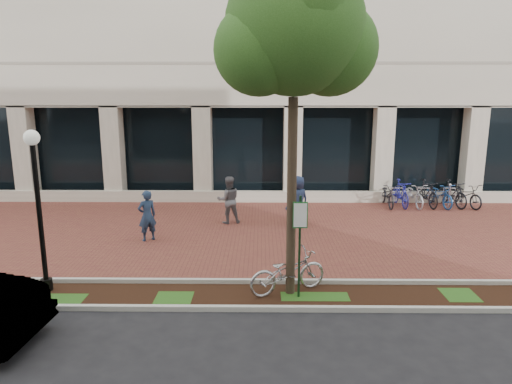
{
  "coord_description": "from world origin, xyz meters",
  "views": [
    {
      "loc": [
        0.6,
        -15.33,
        4.7
      ],
      "look_at": [
        0.44,
        -0.8,
        1.59
      ],
      "focal_mm": 32.0,
      "sensor_mm": 36.0,
      "label": 1
    }
  ],
  "objects_px": {
    "pedestrian_right": "(298,200)",
    "bollard": "(449,195)",
    "pedestrian_left": "(147,216)",
    "lamppost": "(38,202)",
    "bike_rack_cluster": "(426,194)",
    "pedestrian_mid": "(229,200)",
    "street_tree": "(296,35)",
    "locked_bicycle": "(288,272)",
    "parking_sign": "(300,234)"
  },
  "relations": [
    {
      "from": "parking_sign",
      "to": "locked_bicycle",
      "type": "distance_m",
      "value": 1.1
    },
    {
      "from": "pedestrian_mid",
      "to": "bike_rack_cluster",
      "type": "bearing_deg",
      "value": -175.27
    },
    {
      "from": "street_tree",
      "to": "pedestrian_mid",
      "type": "bearing_deg",
      "value": 107.75
    },
    {
      "from": "parking_sign",
      "to": "pedestrian_mid",
      "type": "height_order",
      "value": "parking_sign"
    },
    {
      "from": "pedestrian_left",
      "to": "lamppost",
      "type": "bearing_deg",
      "value": 33.34
    },
    {
      "from": "pedestrian_right",
      "to": "pedestrian_mid",
      "type": "bearing_deg",
      "value": -31.98
    },
    {
      "from": "pedestrian_mid",
      "to": "bollard",
      "type": "distance_m",
      "value": 9.48
    },
    {
      "from": "street_tree",
      "to": "pedestrian_left",
      "type": "bearing_deg",
      "value": 138.25
    },
    {
      "from": "lamppost",
      "to": "pedestrian_left",
      "type": "height_order",
      "value": "lamppost"
    },
    {
      "from": "lamppost",
      "to": "bike_rack_cluster",
      "type": "bearing_deg",
      "value": 35.35
    },
    {
      "from": "parking_sign",
      "to": "bike_rack_cluster",
      "type": "distance_m",
      "value": 11.0
    },
    {
      "from": "pedestrian_left",
      "to": "bollard",
      "type": "xyz_separation_m",
      "value": [
        11.66,
        4.59,
        -0.31
      ]
    },
    {
      "from": "lamppost",
      "to": "pedestrian_right",
      "type": "relative_size",
      "value": 2.15
    },
    {
      "from": "street_tree",
      "to": "pedestrian_left",
      "type": "relative_size",
      "value": 4.54
    },
    {
      "from": "street_tree",
      "to": "locked_bicycle",
      "type": "distance_m",
      "value": 5.42
    },
    {
      "from": "pedestrian_left",
      "to": "street_tree",
      "type": "bearing_deg",
      "value": 102.88
    },
    {
      "from": "pedestrian_left",
      "to": "bike_rack_cluster",
      "type": "distance_m",
      "value": 11.8
    },
    {
      "from": "locked_bicycle",
      "to": "pedestrian_right",
      "type": "distance_m",
      "value": 6.01
    },
    {
      "from": "lamppost",
      "to": "bike_rack_cluster",
      "type": "height_order",
      "value": "lamppost"
    },
    {
      "from": "street_tree",
      "to": "pedestrian_mid",
      "type": "distance_m",
      "value": 8.17
    },
    {
      "from": "pedestrian_left",
      "to": "pedestrian_right",
      "type": "xyz_separation_m",
      "value": [
        5.05,
        1.99,
        0.07
      ]
    },
    {
      "from": "pedestrian_right",
      "to": "street_tree",
      "type": "bearing_deg",
      "value": 55.45
    },
    {
      "from": "street_tree",
      "to": "locked_bicycle",
      "type": "bearing_deg",
      "value": 172.99
    },
    {
      "from": "street_tree",
      "to": "pedestrian_right",
      "type": "relative_size",
      "value": 4.21
    },
    {
      "from": "locked_bicycle",
      "to": "pedestrian_mid",
      "type": "distance_m",
      "value": 6.38
    },
    {
      "from": "parking_sign",
      "to": "lamppost",
      "type": "xyz_separation_m",
      "value": [
        -6.13,
        0.32,
        0.66
      ]
    },
    {
      "from": "pedestrian_left",
      "to": "bike_rack_cluster",
      "type": "height_order",
      "value": "pedestrian_left"
    },
    {
      "from": "parking_sign",
      "to": "lamppost",
      "type": "bearing_deg",
      "value": 176.43
    },
    {
      "from": "lamppost",
      "to": "locked_bicycle",
      "type": "relative_size",
      "value": 1.95
    },
    {
      "from": "parking_sign",
      "to": "locked_bicycle",
      "type": "xyz_separation_m",
      "value": [
        -0.25,
        0.28,
        -1.04
      ]
    },
    {
      "from": "bollard",
      "to": "pedestrian_mid",
      "type": "bearing_deg",
      "value": -164.98
    },
    {
      "from": "parking_sign",
      "to": "bollard",
      "type": "relative_size",
      "value": 2.35
    },
    {
      "from": "street_tree",
      "to": "pedestrian_left",
      "type": "xyz_separation_m",
      "value": [
        -4.46,
        3.98,
        -5.11
      ]
    },
    {
      "from": "parking_sign",
      "to": "bollard",
      "type": "xyz_separation_m",
      "value": [
        7.06,
        8.83,
        -1.03
      ]
    },
    {
      "from": "street_tree",
      "to": "bike_rack_cluster",
      "type": "bearing_deg",
      "value": 54.29
    },
    {
      "from": "parking_sign",
      "to": "street_tree",
      "type": "relative_size",
      "value": 0.32
    },
    {
      "from": "lamppost",
      "to": "locked_bicycle",
      "type": "distance_m",
      "value": 6.12
    },
    {
      "from": "pedestrian_right",
      "to": "bollard",
      "type": "bearing_deg",
      "value": 172.46
    },
    {
      "from": "parking_sign",
      "to": "pedestrian_right",
      "type": "bearing_deg",
      "value": 85.3
    },
    {
      "from": "bike_rack_cluster",
      "to": "pedestrian_mid",
      "type": "bearing_deg",
      "value": -168.05
    },
    {
      "from": "pedestrian_mid",
      "to": "street_tree",
      "type": "bearing_deg",
      "value": 94.59
    },
    {
      "from": "lamppost",
      "to": "pedestrian_mid",
      "type": "relative_size",
      "value": 2.21
    },
    {
      "from": "pedestrian_mid",
      "to": "pedestrian_left",
      "type": "bearing_deg",
      "value": 27.19
    },
    {
      "from": "locked_bicycle",
      "to": "bollard",
      "type": "relative_size",
      "value": 1.92
    },
    {
      "from": "pedestrian_mid",
      "to": "bike_rack_cluster",
      "type": "distance_m",
      "value": 8.69
    },
    {
      "from": "pedestrian_mid",
      "to": "parking_sign",
      "type": "bearing_deg",
      "value": 95.03
    },
    {
      "from": "pedestrian_right",
      "to": "bike_rack_cluster",
      "type": "xyz_separation_m",
      "value": [
        5.72,
        2.8,
        -0.37
      ]
    },
    {
      "from": "bike_rack_cluster",
      "to": "street_tree",
      "type": "bearing_deg",
      "value": -131.65
    },
    {
      "from": "locked_bicycle",
      "to": "pedestrian_mid",
      "type": "xyz_separation_m",
      "value": [
        -1.85,
        6.1,
        0.36
      ]
    },
    {
      "from": "pedestrian_left",
      "to": "pedestrian_mid",
      "type": "height_order",
      "value": "pedestrian_mid"
    }
  ]
}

